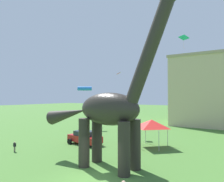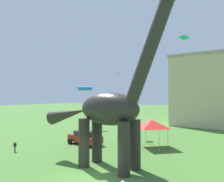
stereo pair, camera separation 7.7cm
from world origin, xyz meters
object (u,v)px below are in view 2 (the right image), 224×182
object	(u,v)px
person_photographer	(15,145)
kite_high_right	(119,73)
kite_near_high	(85,89)
kite_apex	(184,38)
dinosaur_sculpture	(108,109)
festival_canopy_tent	(152,124)
kite_drifting	(93,101)
parked_sedan_left	(85,137)

from	to	relation	value
person_photographer	kite_high_right	xyz separation A→B (m)	(3.43, 14.53, 8.39)
kite_near_high	kite_apex	world-z (taller)	kite_apex
dinosaur_sculpture	kite_apex	size ratio (longest dim) A/B	7.61
kite_apex	kite_high_right	world-z (taller)	kite_apex
festival_canopy_tent	kite_drifting	xyz separation A→B (m)	(-16.38, 10.15, 2.22)
person_photographer	kite_drifting	size ratio (longest dim) A/B	1.67
festival_canopy_tent	kite_apex	distance (m)	12.68
kite_near_high	dinosaur_sculpture	bearing A→B (deg)	-45.00
kite_near_high	kite_high_right	world-z (taller)	kite_high_right
dinosaur_sculpture	festival_canopy_tent	size ratio (longest dim) A/B	4.03
dinosaur_sculpture	kite_apex	world-z (taller)	kite_apex
festival_canopy_tent	kite_near_high	distance (m)	18.10
person_photographer	kite_near_high	distance (m)	18.78
parked_sedan_left	kite_near_high	xyz separation A→B (m)	(-8.92, 10.52, 6.14)
kite_apex	dinosaur_sculpture	bearing A→B (deg)	-97.52
kite_apex	kite_high_right	size ratio (longest dim) A/B	1.53
person_photographer	kite_drifting	xyz separation A→B (m)	(-5.62, 19.64, 4.15)
kite_high_right	kite_near_high	bearing A→B (deg)	164.45
dinosaur_sculpture	parked_sedan_left	size ratio (longest dim) A/B	2.88
festival_canopy_tent	kite_apex	xyz separation A→B (m)	(1.88, 6.43, 10.77)
person_photographer	kite_near_high	xyz separation A→B (m)	(-5.15, 16.91, 6.34)
parked_sedan_left	kite_high_right	bearing A→B (deg)	100.18
festival_canopy_tent	kite_near_high	xyz separation A→B (m)	(-15.91, 7.42, 4.41)
parked_sedan_left	festival_canopy_tent	world-z (taller)	festival_canopy_tent
kite_near_high	kite_drifting	xyz separation A→B (m)	(-0.47, 2.73, -2.19)
dinosaur_sculpture	parked_sedan_left	xyz separation A→B (m)	(-6.91, 5.32, -3.78)
parked_sedan_left	kite_high_right	xyz separation A→B (m)	(-0.34, 8.13, 8.19)
kite_apex	kite_drifting	world-z (taller)	kite_apex
parked_sedan_left	kite_near_high	size ratio (longest dim) A/B	1.68
parked_sedan_left	person_photographer	bearing A→B (deg)	-112.77
kite_apex	kite_high_right	distance (m)	10.27
kite_drifting	kite_near_high	bearing A→B (deg)	-80.23
kite_drifting	festival_canopy_tent	bearing A→B (deg)	-31.78
dinosaur_sculpture	kite_drifting	bearing A→B (deg)	111.95
parked_sedan_left	kite_apex	world-z (taller)	kite_apex
parked_sedan_left	kite_apex	xyz separation A→B (m)	(8.87, 9.52, 12.51)
kite_high_right	kite_drifting	distance (m)	11.23
festival_canopy_tent	kite_near_high	bearing A→B (deg)	154.99
kite_apex	kite_high_right	xyz separation A→B (m)	(-9.21, -1.39, -4.31)
dinosaur_sculpture	kite_near_high	distance (m)	22.52
festival_canopy_tent	kite_high_right	distance (m)	10.99
parked_sedan_left	dinosaur_sculpture	bearing A→B (deg)	-29.80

